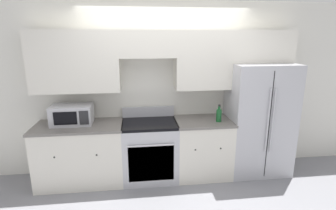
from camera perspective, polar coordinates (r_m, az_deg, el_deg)
The scene contains 8 objects.
ground_plane at distance 3.95m, azimuth 0.58°, elevation -17.28°, with size 12.00×12.00×0.00m, color gray.
wall_back at distance 3.96m, azimuth -0.26°, elevation 6.22°, with size 8.00×0.39×2.60m.
lower_cabinets_left at distance 4.07m, azimuth -18.43°, elevation -10.01°, with size 1.23×0.64×0.88m.
lower_cabinets_right at distance 4.10m, azimuth 7.50°, elevation -9.12°, with size 0.84×0.64×0.88m.
oven_range at distance 3.98m, azimuth -3.95°, elevation -9.69°, with size 0.80×0.65×1.04m.
refrigerator at distance 4.30m, azimuth 18.92°, elevation -2.80°, with size 0.94×0.76×1.71m.
microwave at distance 3.95m, azimuth -20.16°, elevation -1.96°, with size 0.56×0.36×0.28m.
bottle at distance 3.89m, azimuth 11.02°, elevation -2.14°, with size 0.08×0.08×0.25m.
Camera 1 is at (-0.45, -3.31, 2.09)m, focal length 28.00 mm.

